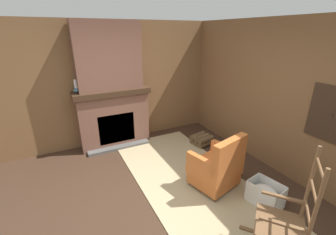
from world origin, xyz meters
TOP-DOWN VIEW (x-y plane):
  - ground_plane at (0.00, 0.00)m, footprint 14.00×14.00m
  - wood_panel_wall_left at (-2.35, 0.00)m, footprint 0.06×5.25m
  - wood_panel_wall_back at (0.02, 2.35)m, footprint 5.25×0.09m
  - fireplace_hearth at (-2.12, 0.00)m, footprint 0.59×1.55m
  - chimney_breast at (-2.13, 0.00)m, footprint 0.34×1.28m
  - area_rug at (-0.22, 0.76)m, footprint 3.62×1.64m
  - armchair at (0.08, 1.04)m, footprint 0.77×0.81m
  - rocking_chair at (1.38, 0.91)m, footprint 0.91×0.85m
  - firewood_stack at (-1.23, 1.69)m, footprint 0.42×0.44m
  - laundry_basket at (0.72, 1.44)m, footprint 0.51×0.41m
  - oil_lamp_vase at (-2.17, -0.66)m, footprint 0.12×0.12m
  - storage_case at (-2.17, 0.09)m, footprint 0.14×0.25m

SIDE VIEW (x-z plane):
  - ground_plane at x=0.00m, z-range 0.00..0.00m
  - area_rug at x=-0.22m, z-range 0.00..0.01m
  - firewood_stack at x=-1.23m, z-range 0.00..0.22m
  - laundry_basket at x=0.72m, z-range 0.00..0.34m
  - armchair at x=0.08m, z-range -0.12..0.81m
  - rocking_chair at x=1.38m, z-range -0.23..1.10m
  - fireplace_hearth at x=-2.12m, z-range 0.00..1.24m
  - wood_panel_wall_back at x=0.02m, z-range 0.00..2.59m
  - wood_panel_wall_left at x=-2.35m, z-range 0.00..2.59m
  - storage_case at x=-2.17m, z-range 1.25..1.39m
  - oil_lamp_vase at x=-2.17m, z-range 1.21..1.47m
  - chimney_breast at x=-2.13m, z-range 1.25..2.57m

